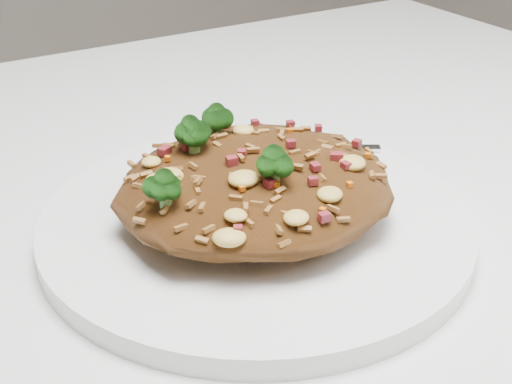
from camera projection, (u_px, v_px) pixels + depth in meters
dining_table at (104, 371)px, 0.47m from camera, size 1.20×0.80×0.75m
plate at (256, 223)px, 0.45m from camera, size 0.27×0.27×0.01m
fried_rice at (254, 174)px, 0.43m from camera, size 0.17×0.16×0.06m
fork at (281, 149)px, 0.53m from camera, size 0.15×0.10×0.00m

